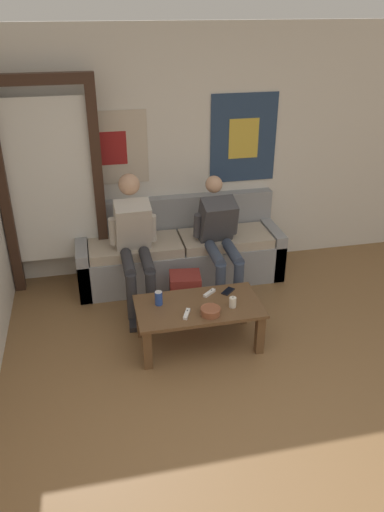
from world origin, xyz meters
The scene contains 14 objects.
ground_plane centered at (0.00, 0.00, 0.00)m, with size 18.00×18.00×0.00m, color brown.
wall_back centered at (0.00, 2.99, 1.28)m, with size 10.00×0.07×2.55m.
door_frame centered at (-1.36, 2.78, 1.20)m, with size 1.00×0.10×2.15m.
couch centered at (-0.12, 2.66, 0.29)m, with size 2.17×0.66×0.85m.
coffee_table centered at (-0.18, 1.45, 0.33)m, with size 1.08×0.57×0.40m.
person_seated_adult centered at (-0.62, 2.33, 0.68)m, with size 0.47×0.93×1.24m.
person_seated_teen centered at (0.23, 2.32, 0.63)m, with size 0.47×0.94×1.16m.
backpack centered at (-0.19, 2.01, 0.18)m, with size 0.33×0.32×0.38m.
ceramic_bowl centered at (-0.12, 1.30, 0.44)m, with size 0.17×0.17×0.06m.
pillar_candle centered at (0.09, 1.37, 0.45)m, with size 0.06×0.06×0.10m.
drink_can_blue centered at (-0.52, 1.54, 0.46)m, with size 0.07×0.07×0.12m.
game_controller_near_left centered at (-0.32, 1.33, 0.41)m, with size 0.09×0.15×0.03m.
game_controller_near_right centered at (-0.05, 1.61, 0.41)m, with size 0.13×0.12×0.03m.
cell_phone centered at (0.12, 1.61, 0.41)m, with size 0.14×0.14×0.01m.
Camera 1 is at (-1.00, -2.04, 2.74)m, focal length 35.00 mm.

